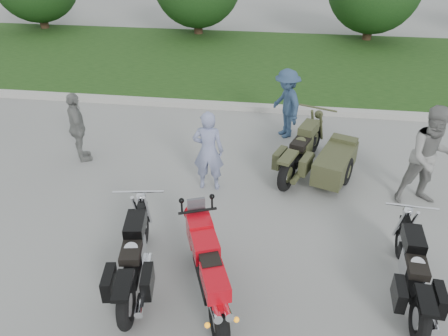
# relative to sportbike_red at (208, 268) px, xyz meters

# --- Properties ---
(ground) EXTENTS (80.00, 80.00, 0.00)m
(ground) POSITION_rel_sportbike_red_xyz_m (0.08, 0.83, -0.58)
(ground) COLOR #9D9E98
(ground) RESTS_ON ground
(curb) EXTENTS (60.00, 0.30, 0.15)m
(curb) POSITION_rel_sportbike_red_xyz_m (0.08, 6.83, -0.51)
(curb) COLOR #B2B0A8
(curb) RESTS_ON ground
(grass_strip) EXTENTS (60.00, 8.00, 0.14)m
(grass_strip) POSITION_rel_sportbike_red_xyz_m (0.08, 10.98, -0.51)
(grass_strip) COLOR #32571E
(grass_strip) RESTS_ON ground
(sportbike_red) EXTENTS (0.93, 2.00, 0.99)m
(sportbike_red) POSITION_rel_sportbike_red_xyz_m (0.00, 0.00, 0.00)
(sportbike_red) COLOR black
(sportbike_red) RESTS_ON ground
(cruiser_left) EXTENTS (0.62, 2.28, 0.88)m
(cruiser_left) POSITION_rel_sportbike_red_xyz_m (-1.12, 0.15, -0.13)
(cruiser_left) COLOR black
(cruiser_left) RESTS_ON ground
(cruiser_right) EXTENTS (0.40, 2.20, 0.84)m
(cruiser_right) POSITION_rel_sportbike_red_xyz_m (2.84, 0.44, -0.15)
(cruiser_right) COLOR black
(cruiser_right) RESTS_ON ground
(cruiser_sidecar) EXTENTS (1.66, 2.33, 0.93)m
(cruiser_sidecar) POSITION_rel_sportbike_red_xyz_m (1.70, 3.56, -0.15)
(cruiser_sidecar) COLOR black
(cruiser_sidecar) RESTS_ON ground
(person_stripe) EXTENTS (0.61, 0.41, 1.64)m
(person_stripe) POSITION_rel_sportbike_red_xyz_m (-0.49, 2.86, 0.24)
(person_stripe) COLOR #8890BA
(person_stripe) RESTS_ON ground
(person_grey) EXTENTS (1.05, 0.88, 1.94)m
(person_grey) POSITION_rel_sportbike_red_xyz_m (3.57, 2.93, 0.39)
(person_grey) COLOR gray
(person_grey) RESTS_ON ground
(person_denim) EXTENTS (1.05, 1.24, 1.67)m
(person_denim) POSITION_rel_sportbike_red_xyz_m (0.95, 5.38, 0.25)
(person_denim) COLOR #304765
(person_denim) RESTS_ON ground
(person_back) EXTENTS (0.81, 0.97, 1.55)m
(person_back) POSITION_rel_sportbike_red_xyz_m (-3.45, 3.57, 0.19)
(person_back) COLOR gray
(person_back) RESTS_ON ground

